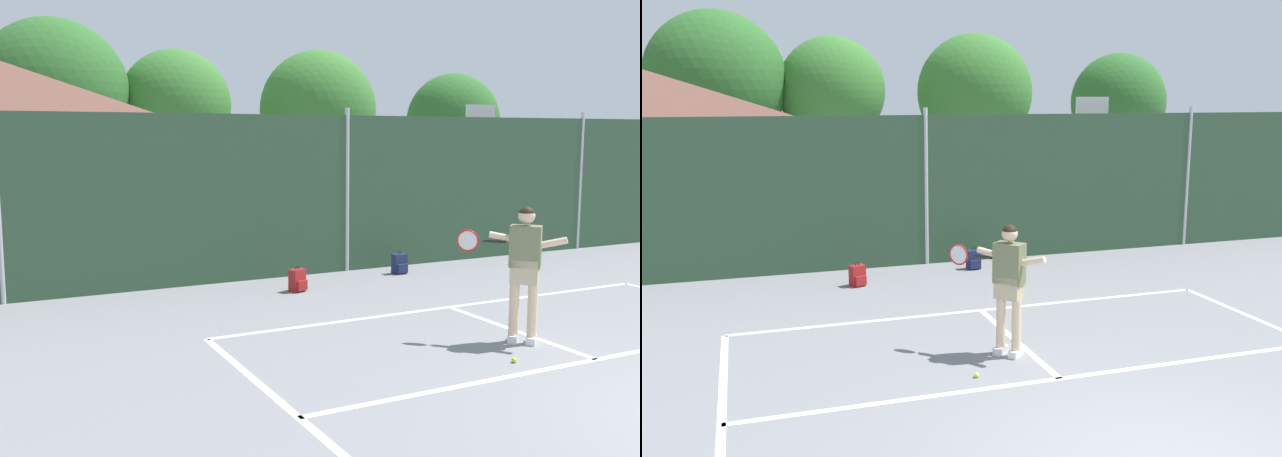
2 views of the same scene
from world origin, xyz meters
TOP-DOWN VIEW (x-y plane):
  - chainlink_fence at (0.00, 9.00)m, footprint 26.09×0.09m
  - basketball_hoop at (4.87, 10.87)m, footprint 0.90×0.67m
  - treeline_backdrop at (0.73, 20.60)m, footprint 25.69×4.28m
  - tennis_player at (-0.33, 3.47)m, footprint 1.06×1.05m
  - tennis_ball at (-1.00, 2.85)m, footprint 0.07×0.07m
  - backpack_red at (-1.72, 7.68)m, footprint 0.33×0.32m
  - backpack_navy at (0.81, 8.25)m, footprint 0.28×0.24m

SIDE VIEW (x-z plane):
  - tennis_ball at x=-1.00m, z-range 0.00..0.07m
  - backpack_red at x=-1.72m, z-range -0.04..0.42m
  - backpack_navy at x=0.81m, z-range -0.04..0.42m
  - tennis_player at x=-0.33m, z-range 0.18..2.04m
  - chainlink_fence at x=0.00m, z-range -0.07..3.26m
  - basketball_hoop at x=4.87m, z-range 0.54..4.09m
  - treeline_backdrop at x=0.73m, z-range 0.51..6.99m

